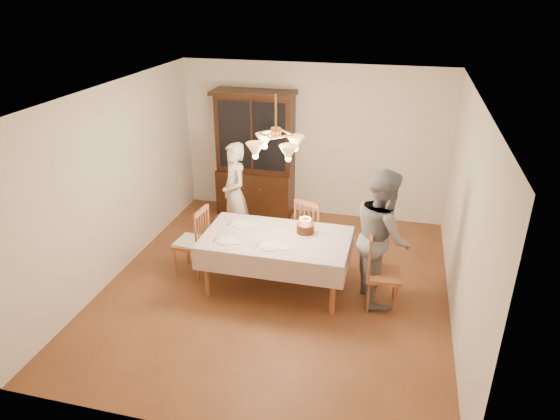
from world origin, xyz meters
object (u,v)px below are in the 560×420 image
(dining_table, at_px, (276,242))
(chair_far_side, at_px, (312,233))
(elderly_woman, at_px, (235,194))
(birthday_cake, at_px, (305,229))
(china_hutch, at_px, (255,156))

(dining_table, xyz_separation_m, chair_far_side, (0.33, 0.83, -0.24))
(elderly_woman, height_order, birthday_cake, elderly_woman)
(dining_table, height_order, chair_far_side, chair_far_side)
(elderly_woman, bearing_deg, dining_table, 2.03)
(china_hutch, distance_m, birthday_cake, 2.45)
(china_hutch, height_order, birthday_cake, china_hutch)
(elderly_woman, xyz_separation_m, birthday_cake, (1.29, -0.95, 0.02))
(elderly_woman, relative_size, birthday_cake, 5.36)
(elderly_woman, bearing_deg, birthday_cake, 15.77)
(elderly_woman, bearing_deg, chair_far_side, 38.94)
(china_hutch, xyz_separation_m, elderly_woman, (0.00, -1.12, -0.24))
(dining_table, bearing_deg, chair_far_side, 68.47)
(dining_table, distance_m, elderly_woman, 1.48)
(chair_far_side, distance_m, birthday_cake, 0.75)
(china_hutch, distance_m, elderly_woman, 1.15)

